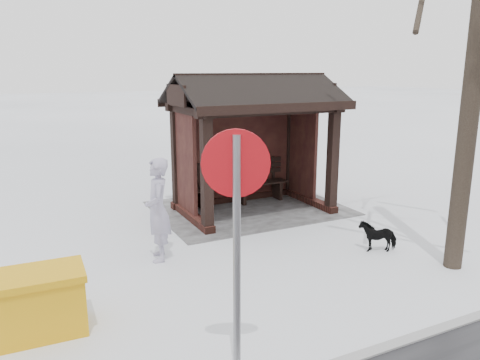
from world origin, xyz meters
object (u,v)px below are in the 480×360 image
pedestrian (158,210)px  dog (378,235)px  grit_bin (41,302)px  road_sign (236,206)px  bus_shelter (251,116)px

pedestrian → dog: size_ratio=2.74×
pedestrian → grit_bin: size_ratio=1.65×
dog → road_sign: size_ratio=0.24×
pedestrian → dog: 3.92m
bus_shelter → grit_bin: bus_shelter is taller
grit_bin → road_sign: road_sign is taller
grit_bin → road_sign: size_ratio=0.41×
pedestrian → road_sign: size_ratio=0.67×
bus_shelter → road_sign: (2.92, 5.30, -0.30)m
road_sign → grit_bin: bearing=-21.4°
grit_bin → road_sign: (-1.78, 1.78, 1.46)m
road_sign → dog: bearing=-128.1°
bus_shelter → dog: bearing=105.4°
dog → road_sign: road_sign is taller
bus_shelter → dog: (-0.89, 3.24, -1.89)m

